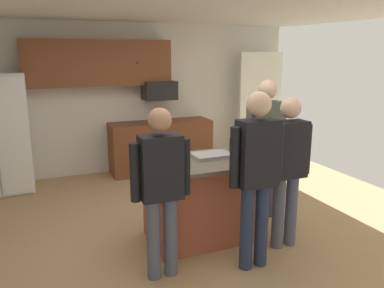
{
  "coord_description": "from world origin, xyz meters",
  "views": [
    {
      "loc": [
        -1.48,
        -4.03,
        2.11
      ],
      "look_at": [
        0.22,
        0.08,
        1.05
      ],
      "focal_mm": 36.43,
      "sensor_mm": 36.0,
      "label": 1
    }
  ],
  "objects_px": {
    "person_host_foreground": "(265,140)",
    "mug_ceramic_white": "(180,158)",
    "person_guest_left": "(287,163)",
    "microwave_over_range": "(159,90)",
    "person_guest_right": "(256,169)",
    "person_elder_center": "(161,183)",
    "glass_dark_ale": "(241,152)",
    "serving_tray": "(212,155)",
    "kitchen_island": "(202,199)",
    "glass_stout_tall": "(232,145)"
  },
  "relations": [
    {
      "from": "kitchen_island",
      "to": "person_elder_center",
      "type": "distance_m",
      "value": 1.01
    },
    {
      "from": "microwave_over_range",
      "to": "person_guest_right",
      "type": "height_order",
      "value": "person_guest_right"
    },
    {
      "from": "person_guest_left",
      "to": "serving_tray",
      "type": "bearing_deg",
      "value": -10.53
    },
    {
      "from": "glass_dark_ale",
      "to": "serving_tray",
      "type": "xyz_separation_m",
      "value": [
        -0.31,
        0.14,
        -0.04
      ]
    },
    {
      "from": "person_guest_left",
      "to": "mug_ceramic_white",
      "type": "bearing_deg",
      "value": 5.44
    },
    {
      "from": "person_elder_center",
      "to": "glass_stout_tall",
      "type": "xyz_separation_m",
      "value": [
        1.17,
        0.83,
        0.07
      ]
    },
    {
      "from": "person_guest_left",
      "to": "mug_ceramic_white",
      "type": "relative_size",
      "value": 13.24
    },
    {
      "from": "person_guest_right",
      "to": "mug_ceramic_white",
      "type": "relative_size",
      "value": 14.07
    },
    {
      "from": "microwave_over_range",
      "to": "serving_tray",
      "type": "bearing_deg",
      "value": -94.87
    },
    {
      "from": "glass_stout_tall",
      "to": "serving_tray",
      "type": "xyz_separation_m",
      "value": [
        -0.34,
        -0.15,
        -0.06
      ]
    },
    {
      "from": "person_guest_left",
      "to": "person_host_foreground",
      "type": "relative_size",
      "value": 0.93
    },
    {
      "from": "kitchen_island",
      "to": "person_host_foreground",
      "type": "height_order",
      "value": "person_host_foreground"
    },
    {
      "from": "person_host_foreground",
      "to": "serving_tray",
      "type": "xyz_separation_m",
      "value": [
        -0.81,
        -0.15,
        -0.08
      ]
    },
    {
      "from": "person_elder_center",
      "to": "serving_tray",
      "type": "distance_m",
      "value": 1.07
    },
    {
      "from": "kitchen_island",
      "to": "mug_ceramic_white",
      "type": "bearing_deg",
      "value": 171.12
    },
    {
      "from": "person_elder_center",
      "to": "mug_ceramic_white",
      "type": "relative_size",
      "value": 13.06
    },
    {
      "from": "glass_dark_ale",
      "to": "serving_tray",
      "type": "bearing_deg",
      "value": 154.76
    },
    {
      "from": "person_host_foreground",
      "to": "serving_tray",
      "type": "bearing_deg",
      "value": -3.11
    },
    {
      "from": "person_elder_center",
      "to": "person_guest_left",
      "type": "distance_m",
      "value": 1.43
    },
    {
      "from": "kitchen_island",
      "to": "person_guest_left",
      "type": "distance_m",
      "value": 1.04
    },
    {
      "from": "person_guest_left",
      "to": "person_elder_center",
      "type": "bearing_deg",
      "value": 37.38
    },
    {
      "from": "person_guest_left",
      "to": "serving_tray",
      "type": "xyz_separation_m",
      "value": [
        -0.6,
        0.61,
        -0.0
      ]
    },
    {
      "from": "person_guest_left",
      "to": "glass_dark_ale",
      "type": "height_order",
      "value": "person_guest_left"
    },
    {
      "from": "kitchen_island",
      "to": "person_guest_right",
      "type": "height_order",
      "value": "person_guest_right"
    },
    {
      "from": "person_host_foreground",
      "to": "glass_dark_ale",
      "type": "distance_m",
      "value": 0.59
    },
    {
      "from": "serving_tray",
      "to": "kitchen_island",
      "type": "bearing_deg",
      "value": -151.77
    },
    {
      "from": "kitchen_island",
      "to": "person_guest_left",
      "type": "bearing_deg",
      "value": -34.75
    },
    {
      "from": "glass_dark_ale",
      "to": "kitchen_island",
      "type": "bearing_deg",
      "value": 172.45
    },
    {
      "from": "person_guest_left",
      "to": "kitchen_island",
      "type": "bearing_deg",
      "value": 0.0
    },
    {
      "from": "microwave_over_range",
      "to": "person_host_foreground",
      "type": "height_order",
      "value": "person_host_foreground"
    },
    {
      "from": "person_host_foreground",
      "to": "mug_ceramic_white",
      "type": "height_order",
      "value": "person_host_foreground"
    },
    {
      "from": "microwave_over_range",
      "to": "serving_tray",
      "type": "relative_size",
      "value": 1.27
    },
    {
      "from": "person_guest_right",
      "to": "serving_tray",
      "type": "distance_m",
      "value": 0.86
    },
    {
      "from": "mug_ceramic_white",
      "to": "serving_tray",
      "type": "distance_m",
      "value": 0.41
    },
    {
      "from": "kitchen_island",
      "to": "person_guest_left",
      "type": "relative_size",
      "value": 0.8
    },
    {
      "from": "person_guest_left",
      "to": "mug_ceramic_white",
      "type": "xyz_separation_m",
      "value": [
        -1.01,
        0.56,
        0.02
      ]
    },
    {
      "from": "kitchen_island",
      "to": "mug_ceramic_white",
      "type": "height_order",
      "value": "mug_ceramic_white"
    },
    {
      "from": "person_elder_center",
      "to": "mug_ceramic_white",
      "type": "distance_m",
      "value": 0.76
    },
    {
      "from": "microwave_over_range",
      "to": "kitchen_island",
      "type": "distance_m",
      "value": 2.92
    },
    {
      "from": "person_guest_left",
      "to": "person_host_foreground",
      "type": "distance_m",
      "value": 0.79
    },
    {
      "from": "microwave_over_range",
      "to": "glass_dark_ale",
      "type": "xyz_separation_m",
      "value": [
        0.08,
        -2.78,
        -0.46
      ]
    },
    {
      "from": "person_host_foreground",
      "to": "microwave_over_range",
      "type": "bearing_deg",
      "value": -90.11
    },
    {
      "from": "glass_dark_ale",
      "to": "glass_stout_tall",
      "type": "bearing_deg",
      "value": 82.79
    },
    {
      "from": "person_elder_center",
      "to": "glass_dark_ale",
      "type": "height_order",
      "value": "person_elder_center"
    },
    {
      "from": "person_guest_left",
      "to": "glass_stout_tall",
      "type": "distance_m",
      "value": 0.81
    },
    {
      "from": "person_guest_right",
      "to": "glass_dark_ale",
      "type": "xyz_separation_m",
      "value": [
        0.24,
        0.71,
        -0.03
      ]
    },
    {
      "from": "person_host_foreground",
      "to": "glass_dark_ale",
      "type": "height_order",
      "value": "person_host_foreground"
    },
    {
      "from": "person_guest_left",
      "to": "person_guest_right",
      "type": "distance_m",
      "value": 0.6
    },
    {
      "from": "person_elder_center",
      "to": "glass_dark_ale",
      "type": "relative_size",
      "value": 12.74
    },
    {
      "from": "kitchen_island",
      "to": "serving_tray",
      "type": "height_order",
      "value": "serving_tray"
    }
  ]
}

